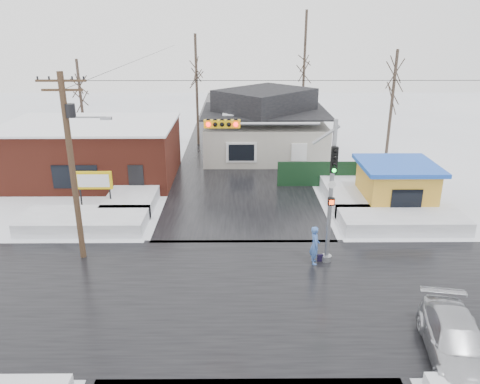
{
  "coord_description": "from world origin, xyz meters",
  "views": [
    {
      "loc": [
        -0.36,
        -17.26,
        11.06
      ],
      "look_at": [
        -0.2,
        4.65,
        3.0
      ],
      "focal_mm": 35.0,
      "sensor_mm": 36.0,
      "label": 1
    }
  ],
  "objects_px": {
    "utility_pole": "(72,158)",
    "pedestrian": "(315,245)",
    "traffic_signal": "(298,173)",
    "kiosk": "(396,185)",
    "car": "(456,342)",
    "marquee_sign": "(94,181)"
  },
  "relations": [
    {
      "from": "traffic_signal",
      "to": "utility_pole",
      "type": "relative_size",
      "value": 0.78
    },
    {
      "from": "pedestrian",
      "to": "kiosk",
      "type": "bearing_deg",
      "value": -41.14
    },
    {
      "from": "utility_pole",
      "to": "kiosk",
      "type": "bearing_deg",
      "value": 20.44
    },
    {
      "from": "kiosk",
      "to": "car",
      "type": "height_order",
      "value": "kiosk"
    },
    {
      "from": "kiosk",
      "to": "car",
      "type": "distance_m",
      "value": 14.28
    },
    {
      "from": "utility_pole",
      "to": "car",
      "type": "height_order",
      "value": "utility_pole"
    },
    {
      "from": "traffic_signal",
      "to": "marquee_sign",
      "type": "bearing_deg",
      "value": 150.28
    },
    {
      "from": "utility_pole",
      "to": "car",
      "type": "bearing_deg",
      "value": -26.66
    },
    {
      "from": "car",
      "to": "kiosk",
      "type": "bearing_deg",
      "value": 90.41
    },
    {
      "from": "utility_pole",
      "to": "kiosk",
      "type": "height_order",
      "value": "utility_pole"
    },
    {
      "from": "utility_pole",
      "to": "pedestrian",
      "type": "relative_size",
      "value": 4.7
    },
    {
      "from": "traffic_signal",
      "to": "utility_pole",
      "type": "bearing_deg",
      "value": 177.05
    },
    {
      "from": "marquee_sign",
      "to": "car",
      "type": "bearing_deg",
      "value": -40.02
    },
    {
      "from": "traffic_signal",
      "to": "car",
      "type": "relative_size",
      "value": 1.44
    },
    {
      "from": "utility_pole",
      "to": "kiosk",
      "type": "relative_size",
      "value": 1.96
    },
    {
      "from": "marquee_sign",
      "to": "pedestrian",
      "type": "bearing_deg",
      "value": -28.52
    },
    {
      "from": "traffic_signal",
      "to": "car",
      "type": "xyz_separation_m",
      "value": [
        4.72,
        -7.04,
        -3.83
      ]
    },
    {
      "from": "kiosk",
      "to": "car",
      "type": "xyz_separation_m",
      "value": [
        -2.34,
        -14.07,
        -0.76
      ]
    },
    {
      "from": "traffic_signal",
      "to": "pedestrian",
      "type": "bearing_deg",
      "value": -11.52
    },
    {
      "from": "traffic_signal",
      "to": "kiosk",
      "type": "height_order",
      "value": "traffic_signal"
    },
    {
      "from": "car",
      "to": "marquee_sign",
      "type": "bearing_deg",
      "value": 149.86
    },
    {
      "from": "utility_pole",
      "to": "car",
      "type": "distance_m",
      "value": 17.44
    }
  ]
}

